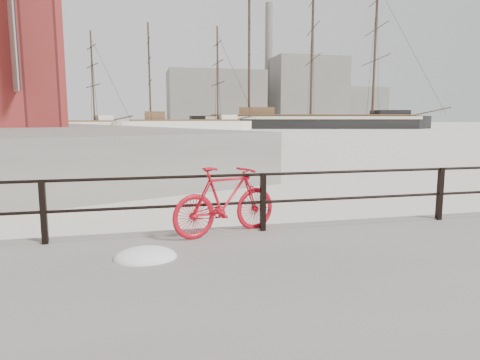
{
  "coord_description": "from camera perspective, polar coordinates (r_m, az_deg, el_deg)",
  "views": [
    {
      "loc": [
        -5.52,
        -7.07,
        2.28
      ],
      "look_at": [
        -3.52,
        1.5,
        1.0
      ],
      "focal_mm": 32.0,
      "sensor_mm": 36.0,
      "label": 1
    }
  ],
  "objects": [
    {
      "name": "ground",
      "position": [
        9.26,
        24.21,
        -6.73
      ],
      "size": [
        400.0,
        400.0,
        0.0
      ],
      "primitive_type": "plane",
      "color": "white",
      "rests_on": "ground"
    },
    {
      "name": "barque_black",
      "position": [
        94.45,
        9.35,
        6.79
      ],
      "size": [
        61.34,
        31.89,
        33.22
      ],
      "primitive_type": null,
      "rotation": [
        0.0,
        0.0,
        -0.23
      ],
      "color": "black",
      "rests_on": "ground"
    },
    {
      "name": "industrial_west",
      "position": [
        149.42,
        -3.32,
        10.84
      ],
      "size": [
        32.0,
        18.0,
        18.0
      ],
      "primitive_type": "cube",
      "color": "gray",
      "rests_on": "ground"
    },
    {
      "name": "bicycle",
      "position": [
        7.09,
        -1.92,
        -2.76
      ],
      "size": [
        1.9,
        0.89,
        1.15
      ],
      "primitive_type": "imported",
      "rotation": [
        0.0,
        0.0,
        0.33
      ],
      "color": "red",
      "rests_on": "promenade"
    },
    {
      "name": "industrial_east",
      "position": [
        177.96,
        15.1,
        9.52
      ],
      "size": [
        20.0,
        16.0,
        14.0
      ],
      "primitive_type": "cube",
      "color": "gray",
      "rests_on": "ground"
    },
    {
      "name": "smokestack",
      "position": [
        165.28,
        3.83,
        15.11
      ],
      "size": [
        2.8,
        2.8,
        44.0
      ],
      "primitive_type": "cylinder",
      "color": "gray",
      "rests_on": "ground"
    },
    {
      "name": "schooner_left",
      "position": [
        83.71,
        -22.55,
        6.09
      ],
      "size": [
        27.12,
        18.38,
        18.83
      ],
      "primitive_type": null,
      "rotation": [
        0.0,
        0.0,
        0.31
      ],
      "color": "beige",
      "rests_on": "ground"
    },
    {
      "name": "guardrail",
      "position": [
        8.97,
        25.1,
        -1.69
      ],
      "size": [
        28.0,
        0.1,
        1.0
      ],
      "primitive_type": null,
      "color": "black",
      "rests_on": "promenade"
    },
    {
      "name": "schooner_mid",
      "position": [
        83.07,
        -7.32,
        6.64
      ],
      "size": [
        28.58,
        12.77,
        20.38
      ],
      "primitive_type": null,
      "rotation": [
        0.0,
        0.0,
        0.03
      ],
      "color": "silver",
      "rests_on": "ground"
    },
    {
      "name": "industrial_mid",
      "position": [
        163.96,
        8.76,
        11.58
      ],
      "size": [
        26.0,
        20.0,
        24.0
      ],
      "primitive_type": "cube",
      "color": "gray",
      "rests_on": "ground"
    }
  ]
}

